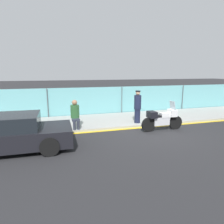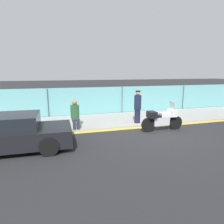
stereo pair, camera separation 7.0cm
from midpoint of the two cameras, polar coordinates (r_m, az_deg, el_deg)
ground_plane at (r=9.77m, az=11.41°, el=-5.74°), size 120.00×120.00×0.00m
sidewalk at (r=12.08m, az=5.63°, el=-1.95°), size 35.39×3.38×0.12m
curb_paint_stripe at (r=10.52m, az=9.22°, el=-4.40°), size 35.39×0.18×0.01m
storefront_fence at (r=13.55m, az=2.92°, el=3.31°), size 33.62×0.17×1.86m
motorcycle at (r=10.06m, az=14.31°, el=-1.95°), size 2.18×0.51×1.44m
officer_standing at (r=10.77m, az=7.51°, el=1.55°), size 0.37×0.37×1.74m
person_seated_on_curb at (r=9.94m, az=-10.32°, el=-0.15°), size 0.42×0.72×1.38m
parked_car_left_down_street at (r=8.18m, az=-26.83°, el=-5.47°), size 4.26×2.04×1.34m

